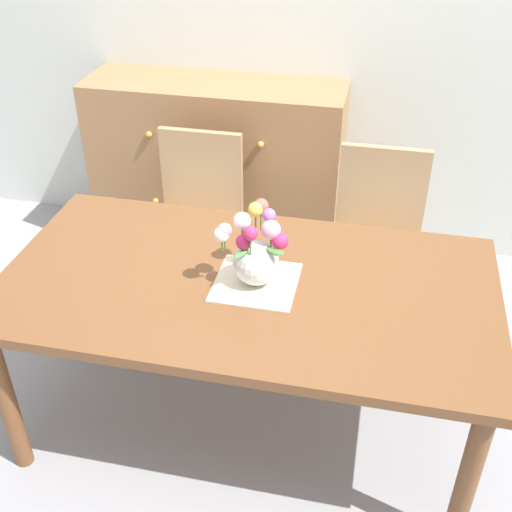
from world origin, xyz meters
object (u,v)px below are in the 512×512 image
dining_table (247,298)px  chair_left (197,210)px  dresser (218,169)px  chair_right (377,230)px  flower_vase (255,253)px

dining_table → chair_left: chair_left is taller
dresser → chair_right: bearing=-28.5°
chair_right → flower_vase: size_ratio=3.19×
dining_table → dresser: (-0.48, 1.33, -0.16)m
chair_left → dresser: 0.51m
dining_table → chair_right: bearing=61.4°
chair_right → flower_vase: (-0.42, -0.83, 0.35)m
chair_left → dresser: size_ratio=0.64×
chair_left → dining_table: bearing=118.6°
chair_right → dresser: (-0.93, 0.50, -0.02)m
chair_right → flower_vase: 0.99m
chair_left → flower_vase: bearing=120.2°
dining_table → chair_left: 0.95m
flower_vase → dining_table: bearing=172.6°
dresser → flower_vase: size_ratio=4.98×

